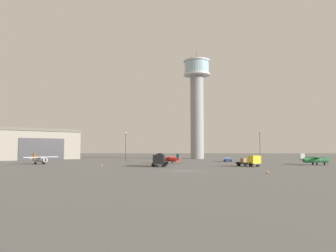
% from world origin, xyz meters
% --- Properties ---
extents(ground_plane, '(400.00, 400.00, 0.00)m').
position_xyz_m(ground_plane, '(0.00, 0.00, 0.00)').
color(ground_plane, '#60605E').
extents(control_tower, '(10.50, 10.50, 42.97)m').
position_xyz_m(control_tower, '(8.83, 66.60, 24.20)').
color(control_tower, gray).
rests_on(control_tower, ground_plane).
extents(hangar, '(33.33, 32.04, 11.16)m').
position_xyz_m(hangar, '(-52.32, 60.40, 5.60)').
color(hangar, gray).
rests_on(hangar, ground_plane).
extents(airplane_red, '(7.07, 7.41, 2.63)m').
position_xyz_m(airplane_red, '(-2.41, 28.16, 1.23)').
color(airplane_red, red).
rests_on(airplane_red, ground_plane).
extents(airplane_green, '(7.45, 9.48, 2.80)m').
position_xyz_m(airplane_green, '(33.33, 20.33, 1.31)').
color(airplane_green, '#287A42').
rests_on(airplane_green, ground_plane).
extents(airplane_silver, '(7.47, 8.09, 2.80)m').
position_xyz_m(airplane_silver, '(-36.17, 24.82, 1.31)').
color(airplane_silver, '#B7BABF').
rests_on(airplane_silver, ground_plane).
extents(truck_flatbed_yellow, '(4.94, 6.32, 2.49)m').
position_xyz_m(truck_flatbed_yellow, '(15.58, 13.48, 1.21)').
color(truck_flatbed_yellow, '#38383D').
rests_on(truck_flatbed_yellow, ground_plane).
extents(truck_fuel_tanker_black, '(3.51, 6.94, 3.01)m').
position_xyz_m(truck_fuel_tanker_black, '(-4.80, 14.40, 1.69)').
color(truck_fuel_tanker_black, '#38383D').
rests_on(truck_fuel_tanker_black, ground_plane).
extents(car_blue, '(2.77, 4.56, 1.37)m').
position_xyz_m(car_blue, '(15.60, 40.14, 0.74)').
color(car_blue, '#2847A8').
rests_on(car_blue, ground_plane).
extents(light_post_west, '(0.44, 0.44, 10.23)m').
position_xyz_m(light_post_west, '(28.72, 50.52, 5.98)').
color(light_post_west, '#38383D').
rests_on(light_post_west, ground_plane).
extents(light_post_east, '(0.44, 0.44, 9.17)m').
position_xyz_m(light_post_east, '(-15.94, 41.22, 5.42)').
color(light_post_east, '#38383D').
rests_on(light_post_east, ground_plane).
extents(traffic_cone_near_left, '(0.36, 0.36, 0.68)m').
position_xyz_m(traffic_cone_near_left, '(-17.55, 12.56, 0.34)').
color(traffic_cone_near_left, black).
rests_on(traffic_cone_near_left, ground_plane).
extents(traffic_cone_near_right, '(0.36, 0.36, 0.68)m').
position_xyz_m(traffic_cone_near_right, '(13.11, -6.17, 0.33)').
color(traffic_cone_near_right, black).
rests_on(traffic_cone_near_right, ground_plane).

